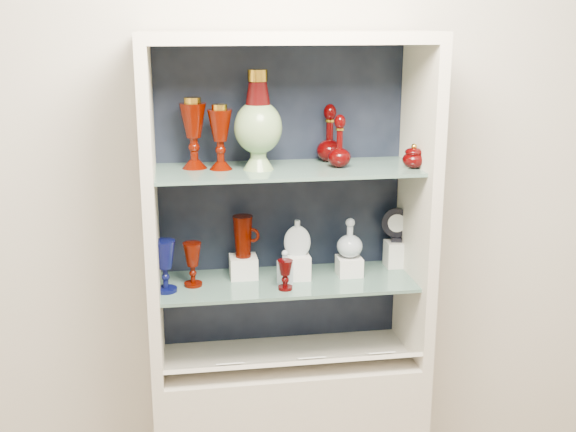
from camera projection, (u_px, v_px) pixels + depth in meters
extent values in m
cube|color=beige|center=(279.00, 176.00, 2.75)|extent=(3.50, 0.02, 2.80)
cube|color=black|center=(280.00, 197.00, 2.75)|extent=(0.98, 0.02, 1.15)
cube|color=beige|center=(151.00, 215.00, 2.49)|extent=(0.04, 0.40, 1.15)
cube|color=beige|center=(418.00, 204.00, 2.64)|extent=(0.04, 0.40, 1.15)
cube|color=beige|center=(288.00, 37.00, 2.41)|extent=(1.00, 0.40, 0.04)
cube|color=slate|center=(287.00, 281.00, 2.66)|extent=(0.92, 0.34, 0.01)
cube|color=slate|center=(287.00, 170.00, 2.55)|extent=(0.92, 0.34, 0.01)
cube|color=beige|center=(293.00, 363.00, 2.60)|extent=(0.92, 0.17, 0.09)
cube|color=white|center=(380.00, 353.00, 2.65)|extent=(0.10, 0.06, 0.03)
cube|color=white|center=(311.00, 358.00, 2.61)|extent=(0.10, 0.06, 0.03)
cube|color=white|center=(230.00, 363.00, 2.57)|extent=(0.10, 0.06, 0.03)
cube|color=silver|center=(243.00, 267.00, 2.68)|extent=(0.10, 0.10, 0.08)
cube|color=silver|center=(297.00, 267.00, 2.66)|extent=(0.09, 0.09, 0.09)
cube|color=silver|center=(349.00, 266.00, 2.70)|extent=(0.09, 0.09, 0.07)
cube|color=silver|center=(396.00, 254.00, 2.79)|extent=(0.08, 0.08, 0.10)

